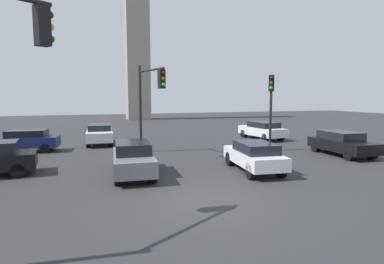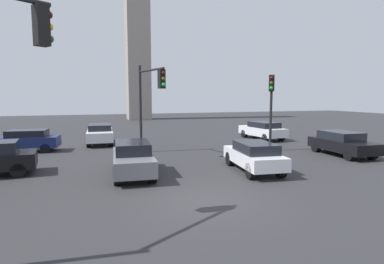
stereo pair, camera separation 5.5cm
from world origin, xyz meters
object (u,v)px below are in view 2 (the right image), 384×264
at_px(car_3, 263,130).
at_px(car_4, 133,158).
at_px(traffic_light_1, 271,98).
at_px(car_2, 100,133).
at_px(traffic_light_0, 150,92).
at_px(car_6, 342,143).
at_px(car_8, 254,156).
at_px(car_1, 25,140).

xyz_separation_m(car_3, car_4, (-11.41, -8.37, 0.01)).
bearing_deg(traffic_light_1, car_3, -169.37).
bearing_deg(car_2, traffic_light_0, 27.71).
relative_size(traffic_light_1, car_2, 1.11).
bearing_deg(car_6, traffic_light_1, -125.98).
bearing_deg(car_2, car_8, 32.85).
bearing_deg(traffic_light_0, traffic_light_1, 68.40).
relative_size(car_4, car_8, 1.02).
distance_m(traffic_light_0, car_6, 11.45).
relative_size(traffic_light_1, car_4, 1.13).
bearing_deg(car_8, traffic_light_1, -32.89).
bearing_deg(traffic_light_1, car_2, -85.79).
bearing_deg(traffic_light_0, car_2, -170.22).
distance_m(car_4, car_6, 12.19).
distance_m(car_3, car_4, 14.15).
bearing_deg(traffic_light_1, car_6, 87.64).
bearing_deg(traffic_light_0, car_6, 56.83).
height_order(car_1, car_8, car_1).
distance_m(traffic_light_0, traffic_light_1, 7.42).
xyz_separation_m(car_6, car_8, (-6.82, -1.88, 0.00)).
bearing_deg(car_4, traffic_light_0, 163.53).
height_order(car_2, car_8, car_2).
height_order(traffic_light_0, car_4, traffic_light_0).
relative_size(car_1, car_8, 1.01).
xyz_separation_m(car_1, car_8, (10.82, -8.89, 0.00)).
xyz_separation_m(traffic_light_0, car_1, (-7.11, 3.62, -2.92)).
bearing_deg(car_8, car_4, 85.65).
bearing_deg(car_8, car_6, -68.18).
bearing_deg(car_4, car_2, -169.82).
height_order(traffic_light_0, traffic_light_1, traffic_light_0).
relative_size(car_6, car_8, 1.03).
distance_m(traffic_light_1, car_6, 4.84).
xyz_separation_m(car_4, car_8, (5.34, -1.01, -0.03)).
xyz_separation_m(car_1, car_3, (16.89, 0.49, 0.02)).
bearing_deg(traffic_light_0, car_1, -132.32).
xyz_separation_m(traffic_light_0, car_3, (9.78, 4.11, -2.90)).
bearing_deg(car_8, car_3, -26.51).
relative_size(traffic_light_0, car_4, 1.26).
xyz_separation_m(car_1, car_4, (5.48, -7.88, 0.03)).
height_order(traffic_light_0, car_1, traffic_light_0).
bearing_deg(car_2, car_3, 85.85).
xyz_separation_m(traffic_light_1, car_1, (-14.48, 4.42, -2.58)).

